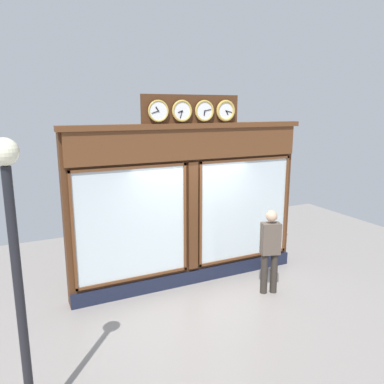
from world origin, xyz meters
The scene contains 4 objects.
ground_plane centered at (0.00, 2.80, 0.00)m, with size 14.00×14.00×0.00m, color gray.
shop_facade centered at (0.00, -0.12, 1.69)m, with size 5.02×0.42×3.84m.
pedestrian centered at (-1.19, 1.03, 0.93)m, with size 0.41×0.32×1.69m.
street_lamp centered at (3.26, 2.59, 2.22)m, with size 0.28×0.28×3.32m.
Camera 1 is at (3.22, 6.70, 3.60)m, focal length 35.79 mm.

